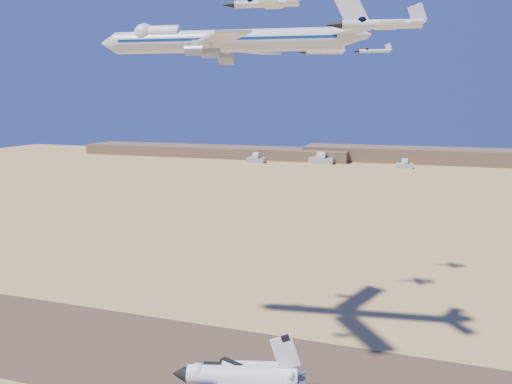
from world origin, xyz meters
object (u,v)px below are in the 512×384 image
(carrier_747, at_px, (218,41))
(chase_jet_c, at_px, (323,52))
(chase_jet_a, at_px, (264,3))
(chase_jet_d, at_px, (374,51))
(chase_jet_b, at_px, (380,24))
(shuttle, at_px, (241,378))

(carrier_747, xyz_separation_m, chase_jet_c, (22.48, 42.28, 0.03))
(chase_jet_a, height_order, chase_jet_c, chase_jet_a)
(carrier_747, height_order, chase_jet_d, carrier_747)
(chase_jet_b, distance_m, chase_jet_c, 106.92)
(shuttle, bearing_deg, chase_jet_a, -75.83)
(shuttle, distance_m, chase_jet_a, 95.59)
(chase_jet_d, bearing_deg, carrier_747, -128.49)
(shuttle, height_order, chase_jet_a, chase_jet_a)
(shuttle, bearing_deg, chase_jet_d, 60.47)
(shuttle, height_order, chase_jet_c, chase_jet_c)
(chase_jet_a, bearing_deg, carrier_747, 113.78)
(carrier_747, xyz_separation_m, chase_jet_d, (37.28, 69.08, 2.30))
(carrier_747, height_order, chase_jet_a, carrier_747)
(chase_jet_b, relative_size, chase_jet_d, 0.94)
(shuttle, xyz_separation_m, chase_jet_d, (23.21, 90.11, 92.67))
(shuttle, height_order, chase_jet_b, chase_jet_b)
(carrier_747, bearing_deg, chase_jet_a, -66.48)
(shuttle, xyz_separation_m, chase_jet_a, (14.30, -25.53, 91.00))
(chase_jet_d, bearing_deg, chase_jet_b, -94.54)
(shuttle, xyz_separation_m, carrier_747, (-14.07, 21.03, 90.37))
(shuttle, relative_size, chase_jet_a, 2.50)
(chase_jet_c, distance_m, chase_jet_d, 30.70)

